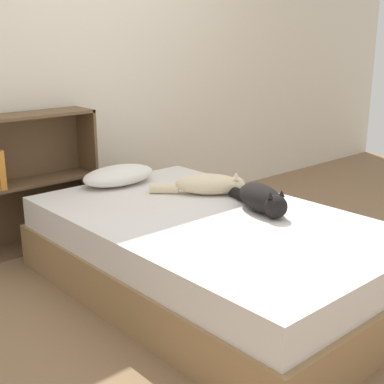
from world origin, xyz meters
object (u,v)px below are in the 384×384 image
at_px(cat_light, 209,184).
at_px(bed, 211,254).
at_px(pillow, 119,175).
at_px(bookshelf, 15,180).
at_px(cat_dark, 262,199).

bearing_deg(cat_light, bed, -86.99).
bearing_deg(pillow, bookshelf, 138.60).
bearing_deg(cat_dark, bookshelf, -134.53).
bearing_deg(pillow, cat_light, -62.58).
distance_m(bed, cat_light, 0.50).
bearing_deg(bed, bookshelf, 111.80).
relative_size(bed, cat_light, 4.27).
distance_m(cat_light, cat_dark, 0.44).
distance_m(cat_dark, bookshelf, 1.65).
relative_size(bed, cat_dark, 3.95).
xyz_separation_m(bed, bookshelf, (-0.52, 1.31, 0.25)).
xyz_separation_m(pillow, cat_dark, (0.27, -1.00, 0.01)).
height_order(cat_light, bookshelf, bookshelf).
xyz_separation_m(pillow, cat_light, (0.29, -0.55, -0.00)).
bearing_deg(pillow, bed, -89.03).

